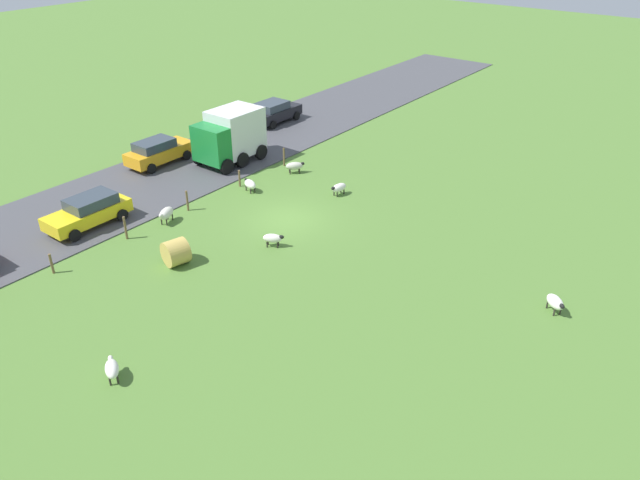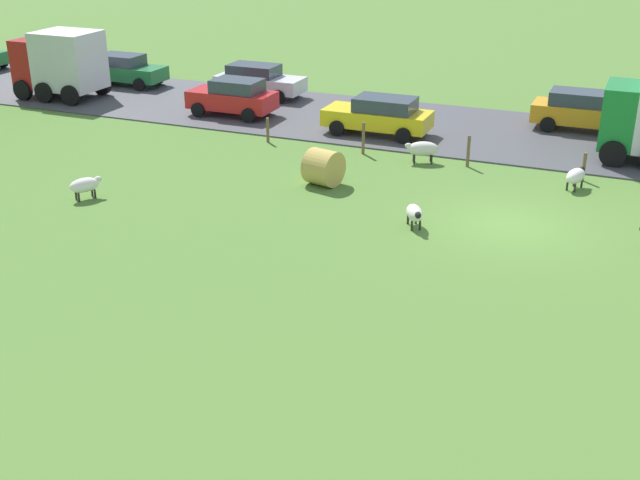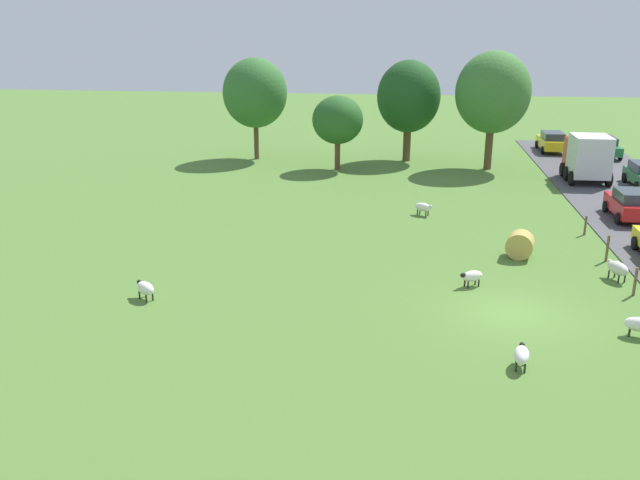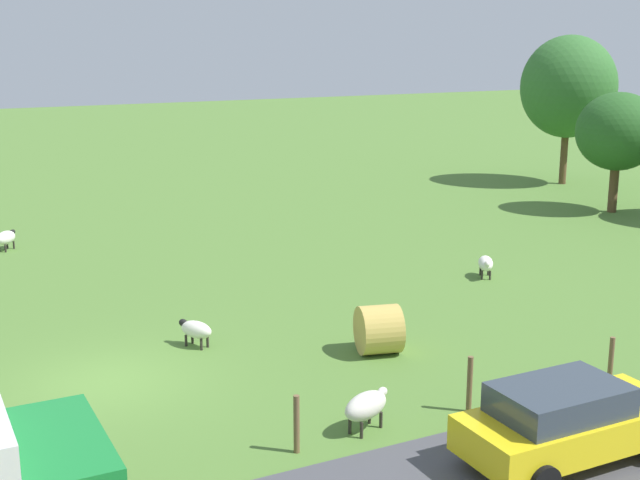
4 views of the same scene
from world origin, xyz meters
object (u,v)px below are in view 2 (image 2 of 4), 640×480
car_1 (125,69)px  car_4 (233,97)px  hay_bale_0 (323,167)px  car_0 (585,110)px  sheep_2 (85,185)px  sheep_5 (415,213)px  sheep_4 (423,149)px  car_6 (258,80)px  truck_1 (60,62)px  sheep_6 (576,176)px  car_3 (379,115)px

car_1 → car_4: (-3.33, -8.16, 0.03)m
hay_bale_0 → car_0: car_0 is taller
hay_bale_0 → car_0: 12.94m
sheep_2 → car_4: car_4 is taller
sheep_5 → hay_bale_0: 4.74m
sheep_4 → sheep_5: bearing=-166.2°
sheep_2 → car_6: bearing=4.3°
sheep_4 → car_1: 19.08m
sheep_2 → truck_1: bearing=41.6°
sheep_4 → hay_bale_0: size_ratio=1.05×
truck_1 → sheep_6: bearing=-99.0°
car_1 → car_4: size_ratio=1.06×
sheep_6 → car_0: bearing=3.8°
car_1 → car_6: bearing=-87.4°
sheep_5 → truck_1: 22.67m
car_4 → car_6: size_ratio=0.90×
sheep_5 → truck_1: truck_1 is taller
sheep_6 → car_4: car_4 is taller
car_0 → car_4: bearing=103.3°
hay_bale_0 → car_4: 10.05m
hay_bale_0 → car_0: bearing=-35.9°
sheep_6 → truck_1: size_ratio=0.29×
hay_bale_0 → sheep_5: bearing=-122.2°
car_1 → car_3: size_ratio=0.94×
sheep_2 → car_6: size_ratio=0.26×
sheep_4 → truck_1: bearing=80.7°
car_1 → car_3: bearing=-103.7°
car_3 → truck_1: bearing=89.2°
hay_bale_0 → car_6: (10.63, 7.83, 0.25)m
sheep_6 → hay_bale_0: size_ratio=0.92×
sheep_2 → sheep_6: bearing=-64.0°
car_3 → car_6: car_6 is taller
sheep_2 → hay_bale_0: bearing=-57.1°
sheep_5 → hay_bale_0: size_ratio=0.86×
sheep_4 → car_4: 10.28m
sheep_2 → car_6: car_6 is taller
sheep_6 → car_6: 17.72m
sheep_2 → car_1: car_1 is taller
car_4 → car_3: bearing=-93.1°
sheep_6 → sheep_2: bearing=116.0°
car_3 → car_4: 7.05m
car_0 → car_1: size_ratio=1.08×
sheep_4 → car_1: size_ratio=0.32×
sheep_5 → car_4: bearing=49.9°
sheep_4 → sheep_6: (-0.79, -5.61, -0.07)m
sheep_4 → car_3: (2.89, 2.70, 0.33)m
sheep_5 → car_4: (9.48, 11.26, 0.45)m
sheep_4 → car_0: size_ratio=0.29×
sheep_6 → car_1: size_ratio=0.28×
sheep_6 → car_6: (7.74, 15.93, 0.40)m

